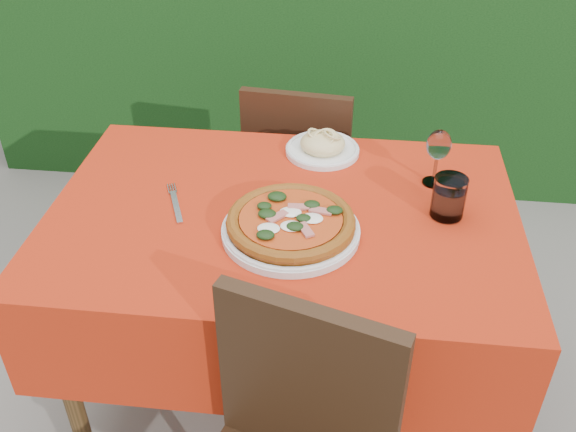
# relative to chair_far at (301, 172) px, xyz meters

# --- Properties ---
(ground) EXTENTS (60.00, 60.00, 0.00)m
(ground) POSITION_rel_chair_far_xyz_m (0.01, -0.63, -0.48)
(ground) COLOR #66615C
(ground) RESTS_ON ground
(dining_table) EXTENTS (1.26, 0.86, 0.75)m
(dining_table) POSITION_rel_chair_far_xyz_m (0.01, -0.63, 0.11)
(dining_table) COLOR #4C3218
(dining_table) RESTS_ON ground
(chair_far) EXTENTS (0.42, 0.42, 0.84)m
(chair_far) POSITION_rel_chair_far_xyz_m (0.00, 0.00, 0.00)
(chair_far) COLOR black
(chair_far) RESTS_ON ground
(pizza_plate) EXTENTS (0.41, 0.41, 0.07)m
(pizza_plate) POSITION_rel_chair_far_xyz_m (0.04, -0.73, 0.30)
(pizza_plate) COLOR silver
(pizza_plate) RESTS_ON dining_table
(pasta_plate) EXTENTS (0.23, 0.23, 0.06)m
(pasta_plate) POSITION_rel_chair_far_xyz_m (0.10, -0.31, 0.29)
(pasta_plate) COLOR white
(pasta_plate) RESTS_ON dining_table
(water_glass) EXTENTS (0.09, 0.09, 0.11)m
(water_glass) POSITION_rel_chair_far_xyz_m (0.45, -0.60, 0.32)
(water_glass) COLOR white
(water_glass) RESTS_ON dining_table
(wine_glass) EXTENTS (0.07, 0.07, 0.17)m
(wine_glass) POSITION_rel_chair_far_xyz_m (0.42, -0.45, 0.38)
(wine_glass) COLOR silver
(wine_glass) RESTS_ON dining_table
(fork) EXTENTS (0.10, 0.20, 0.01)m
(fork) POSITION_rel_chair_far_xyz_m (-0.28, -0.65, 0.27)
(fork) COLOR silver
(fork) RESTS_ON dining_table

